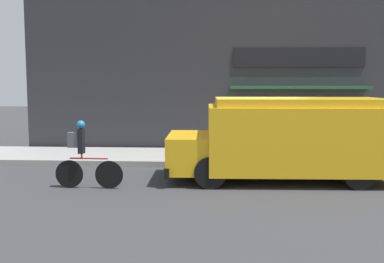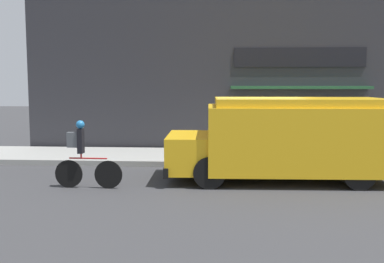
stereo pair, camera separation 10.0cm
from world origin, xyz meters
name	(u,v)px [view 2 (the right image)]	position (x,y,z in m)	size (l,w,h in m)	color
ground_plane	(258,168)	(0.00, 0.00, 0.00)	(70.00, 70.00, 0.00)	#38383A
sidewalk	(255,158)	(0.00, 1.45, 0.09)	(28.00, 2.89, 0.17)	#999993
storefront	(254,72)	(0.04, 3.12, 2.89)	(16.44, 0.79, 5.79)	#2D2D33
school_bus	(287,137)	(0.59, -1.53, 1.11)	(5.73, 2.90, 2.11)	yellow
cyclist	(83,156)	(-4.36, -2.78, 0.78)	(1.64, 0.20, 1.62)	black
trash_bin	(344,142)	(2.96, 1.97, 0.55)	(0.51, 0.51, 0.76)	#38383D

